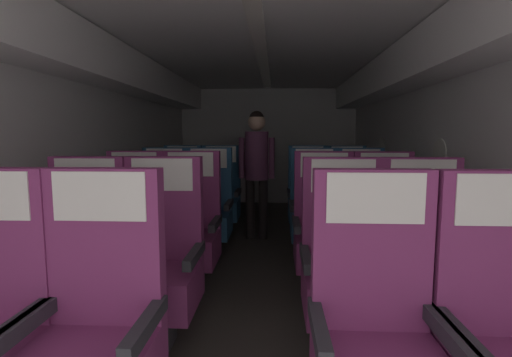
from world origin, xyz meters
name	(u,v)px	position (x,y,z in m)	size (l,w,h in m)	color
ground	(259,273)	(0.00, 3.65, -0.01)	(3.46, 7.71, 0.02)	#3D3833
fuselage_shell	(260,103)	(0.00, 3.90, 1.57)	(3.34, 7.36, 2.16)	silver
seat_a_left_aisle	(95,337)	(-0.55, 1.61, 0.48)	(0.51, 0.49, 1.13)	#38383D
seat_a_right_aisle	(511,349)	(1.03, 1.61, 0.48)	(0.51, 0.49, 1.13)	#38383D
seat_a_right_window	(377,343)	(0.54, 1.62, 0.48)	(0.51, 0.49, 1.13)	#38383D
seat_b_left_window	(82,264)	(-1.03, 2.43, 0.48)	(0.51, 0.49, 1.13)	#38383D
seat_b_left_aisle	(160,265)	(-0.55, 2.45, 0.48)	(0.51, 0.49, 1.13)	#38383D
seat_b_right_aisle	(424,270)	(1.03, 2.44, 0.48)	(0.51, 0.49, 1.13)	#38383D
seat_b_right_window	(343,269)	(0.56, 2.43, 0.48)	(0.51, 0.49, 1.13)	#38383D
seat_c_left_window	(133,231)	(-1.03, 3.26, 0.48)	(0.51, 0.49, 1.13)	#38383D
seat_c_left_aisle	(189,231)	(-0.56, 3.27, 0.48)	(0.51, 0.49, 1.13)	#38383D
seat_c_right_aisle	(385,234)	(1.02, 3.25, 0.48)	(0.51, 0.49, 1.13)	#38383D
seat_c_right_window	(324,233)	(0.54, 3.26, 0.48)	(0.51, 0.49, 1.13)	#38383D
seat_d_left_window	(163,211)	(-1.02, 4.08, 0.48)	(0.51, 0.49, 1.13)	#38383D
seat_d_left_aisle	(208,211)	(-0.55, 4.08, 0.48)	(0.51, 0.49, 1.13)	#38383D
seat_d_right_aisle	(361,213)	(1.02, 4.07, 0.48)	(0.51, 0.49, 1.13)	#38383D
seat_d_right_window	(314,213)	(0.54, 4.07, 0.48)	(0.51, 0.49, 1.13)	#38383D
seat_e_left_window	(181,198)	(-1.03, 4.89, 0.48)	(0.51, 0.49, 1.13)	#38383D
seat_e_left_aisle	(220,198)	(-0.54, 4.90, 0.48)	(0.51, 0.49, 1.13)	#38383D
seat_e_right_aisle	(347,199)	(1.02, 4.89, 0.48)	(0.51, 0.49, 1.13)	#38383D
seat_e_right_window	(308,199)	(0.55, 4.90, 0.48)	(0.51, 0.49, 1.13)	#38383D
flight_attendant	(257,161)	(-0.08, 4.79, 0.95)	(0.43, 0.28, 1.55)	black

